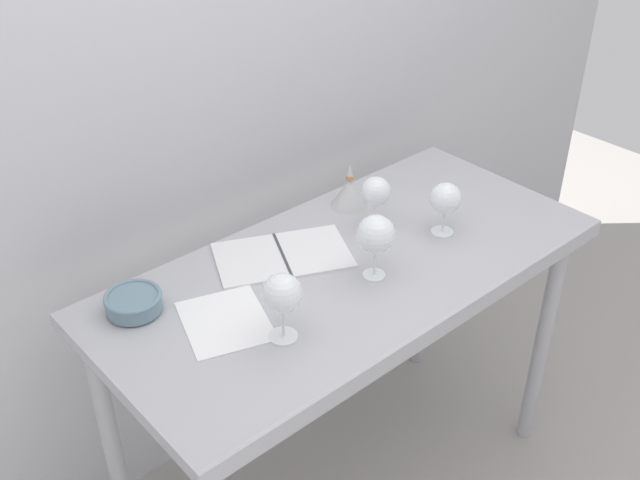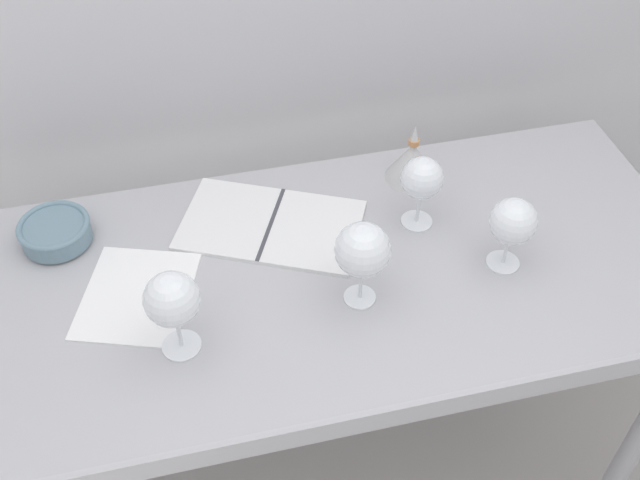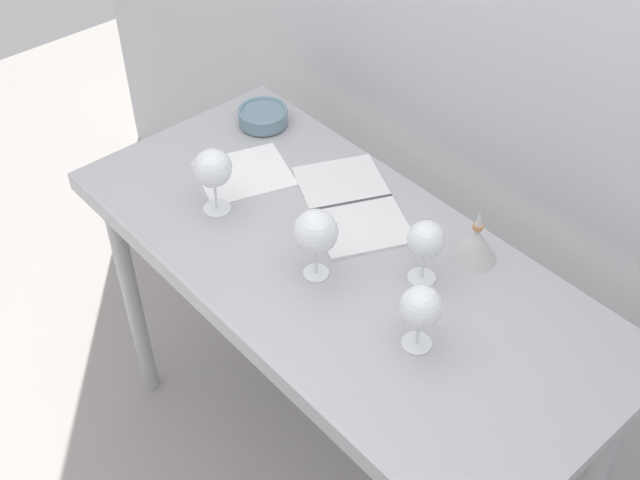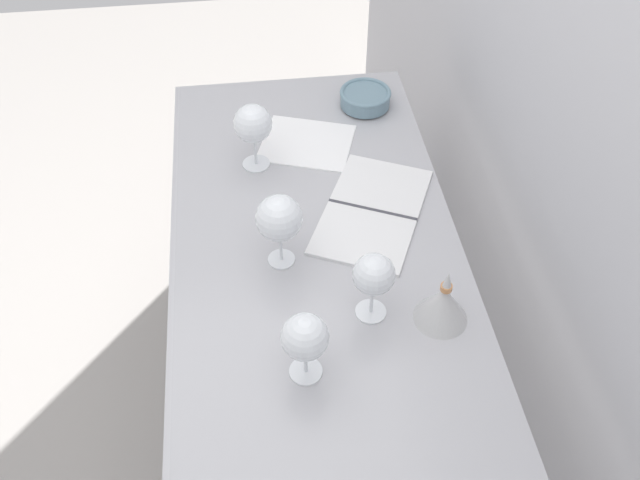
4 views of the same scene
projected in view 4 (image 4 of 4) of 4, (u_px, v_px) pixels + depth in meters
ground_plane at (320, 446)px, 2.18m from camera, size 6.00×6.00×0.00m
back_wall at (581, 84)px, 1.28m from camera, size 3.80×0.04×2.60m
steel_counter at (318, 284)px, 1.60m from camera, size 1.40×0.65×0.90m
wine_glass_near_left at (253, 125)px, 1.65m from camera, size 0.09×0.09×0.17m
wine_glass_far_right at (374, 276)px, 1.33m from camera, size 0.08×0.08×0.16m
wine_glass_near_center at (279, 219)px, 1.42m from camera, size 0.10×0.10×0.18m
wine_glass_near_right at (305, 338)px, 1.24m from camera, size 0.09×0.09×0.16m
open_notebook at (372, 211)px, 1.62m from camera, size 0.42×0.35×0.01m
tasting_sheet_upper at (307, 143)px, 1.80m from camera, size 0.26×0.28×0.00m
tasting_bowl at (365, 98)px, 1.89m from camera, size 0.14×0.14×0.05m
decanter_funnel at (443, 304)px, 1.37m from camera, size 0.11×0.11×0.14m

